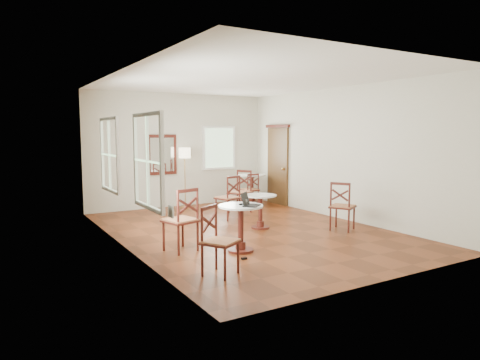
% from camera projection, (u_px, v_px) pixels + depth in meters
% --- Properties ---
extents(ground, '(7.00, 7.00, 0.00)m').
position_uv_depth(ground, '(248.00, 230.00, 8.76)').
color(ground, '#5F2810').
rests_on(ground, ground).
extents(room_shell, '(5.02, 7.02, 3.01)m').
position_uv_depth(room_shell, '(238.00, 137.00, 8.76)').
color(room_shell, beige).
rests_on(room_shell, ground).
extents(cafe_table_near, '(0.74, 0.74, 0.78)m').
position_uv_depth(cafe_table_near, '(241.00, 223.00, 7.16)').
color(cafe_table_near, '#4E1C13').
rests_on(cafe_table_near, ground).
extents(cafe_table_mid, '(0.66, 0.66, 0.70)m').
position_uv_depth(cafe_table_mid, '(260.00, 208.00, 8.93)').
color(cafe_table_mid, '#4E1C13').
rests_on(cafe_table_mid, ground).
extents(cafe_table_back, '(0.76, 0.76, 0.81)m').
position_uv_depth(cafe_table_back, '(252.00, 185.00, 12.16)').
color(cafe_table_back, '#4E1C13').
rests_on(cafe_table_back, ground).
extents(chair_near_a, '(0.60, 0.60, 1.06)m').
position_uv_depth(chair_near_a, '(182.00, 220.00, 7.17)').
color(chair_near_a, '#4E1C13').
rests_on(chair_near_a, ground).
extents(chair_near_b, '(0.61, 0.61, 0.96)m').
position_uv_depth(chair_near_b, '(219.00, 241.00, 5.99)').
color(chair_near_b, '#4E1C13').
rests_on(chair_near_b, ground).
extents(chair_mid_a, '(0.57, 0.57, 1.01)m').
position_uv_depth(chair_mid_a, '(229.00, 197.00, 9.87)').
color(chair_mid_a, '#4E1C13').
rests_on(chair_mid_a, ground).
extents(chair_mid_b, '(0.62, 0.62, 0.99)m').
position_uv_depth(chair_mid_b, '(342.00, 206.00, 8.74)').
color(chair_mid_b, '#4E1C13').
rests_on(chair_mid_b, ground).
extents(chair_back_a, '(0.42, 0.42, 0.87)m').
position_uv_depth(chair_back_a, '(251.00, 189.00, 11.81)').
color(chair_back_a, '#4E1C13').
rests_on(chair_back_a, ground).
extents(chair_back_b, '(0.65, 0.65, 1.05)m').
position_uv_depth(chair_back_b, '(240.00, 192.00, 10.68)').
color(chair_back_b, '#4E1C13').
rests_on(chair_back_b, ground).
extents(floor_lamp, '(0.31, 0.31, 1.58)m').
position_uv_depth(floor_lamp, '(185.00, 157.00, 11.32)').
color(floor_lamp, '#BF8C3F').
rests_on(floor_lamp, ground).
extents(laptop, '(0.39, 0.39, 0.22)m').
position_uv_depth(laptop, '(249.00, 203.00, 7.04)').
color(laptop, black).
rests_on(laptop, cafe_table_near).
extents(mouse, '(0.10, 0.07, 0.03)m').
position_uv_depth(mouse, '(241.00, 204.00, 7.12)').
color(mouse, black).
rests_on(mouse, cafe_table_near).
extents(navy_mug, '(0.13, 0.08, 0.10)m').
position_uv_depth(navy_mug, '(245.00, 201.00, 7.21)').
color(navy_mug, black).
rests_on(navy_mug, cafe_table_near).
extents(water_glass, '(0.06, 0.06, 0.11)m').
position_uv_depth(water_glass, '(248.00, 203.00, 7.05)').
color(water_glass, white).
rests_on(water_glass, cafe_table_near).
extents(power_adapter, '(0.09, 0.05, 0.03)m').
position_uv_depth(power_adapter, '(244.00, 258.00, 6.75)').
color(power_adapter, black).
rests_on(power_adapter, ground).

